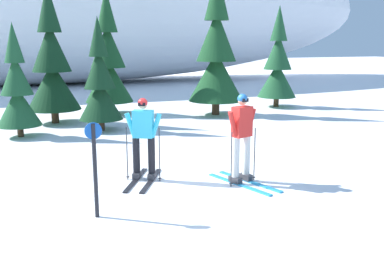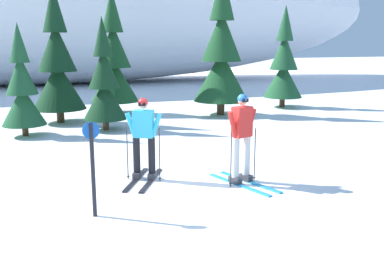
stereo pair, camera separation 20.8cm
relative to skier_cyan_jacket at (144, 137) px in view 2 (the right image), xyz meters
The scene contains 11 objects.
ground_plane 1.55m from the skier_cyan_jacket, 59.55° to the right, with size 120.00×120.00×0.00m, color white.
skier_cyan_jacket is the anchor object (origin of this frame).
skier_red_jacket 2.05m from the skier_cyan_jacket, 26.26° to the right, with size 0.93×1.80×1.86m.
pine_tree_left 6.12m from the skier_cyan_jacket, 113.92° to the left, with size 1.33×1.33×3.45m.
pine_tree_center_left 7.83m from the skier_cyan_jacket, 99.65° to the left, with size 1.88×1.88×4.87m.
pine_tree_center 5.71m from the skier_cyan_jacket, 89.58° to the left, with size 1.42×1.42×3.68m.
pine_tree_center_right 9.11m from the skier_cyan_jacket, 84.09° to the left, with size 1.90×1.90×4.93m.
pine_tree_right 8.87m from the skier_cyan_jacket, 56.31° to the left, with size 2.17×2.17×5.62m.
pine_tree_far_right 11.78m from the skier_cyan_jacket, 45.15° to the left, with size 1.71×1.71×4.42m.
snow_ridge_background 23.76m from the skier_cyan_jacket, 94.27° to the left, with size 51.15×14.01×10.75m, color white.
trail_marker_post 2.13m from the skier_cyan_jacket, 126.40° to the right, with size 0.28×0.07×1.62m.
Camera 2 is at (-2.68, -7.81, 2.90)m, focal length 41.42 mm.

